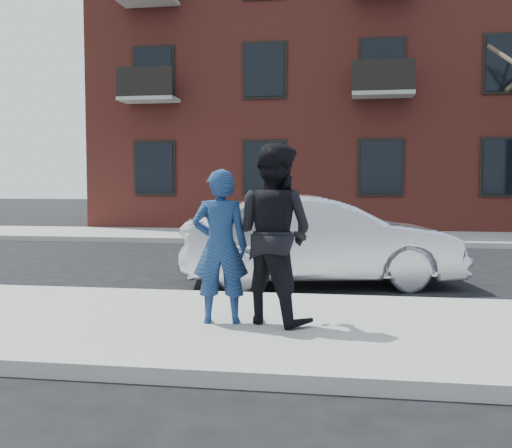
# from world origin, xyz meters

# --- Properties ---
(ground) EXTENTS (100.00, 100.00, 0.00)m
(ground) POSITION_xyz_m (0.00, 0.00, 0.00)
(ground) COLOR black
(ground) RESTS_ON ground
(near_sidewalk) EXTENTS (50.00, 3.50, 0.15)m
(near_sidewalk) POSITION_xyz_m (0.00, -0.25, 0.07)
(near_sidewalk) COLOR gray
(near_sidewalk) RESTS_ON ground
(near_curb) EXTENTS (50.00, 0.10, 0.15)m
(near_curb) POSITION_xyz_m (0.00, 1.55, 0.07)
(near_curb) COLOR #999691
(near_curb) RESTS_ON ground
(far_sidewalk) EXTENTS (50.00, 3.50, 0.15)m
(far_sidewalk) POSITION_xyz_m (0.00, 11.25, 0.07)
(far_sidewalk) COLOR gray
(far_sidewalk) RESTS_ON ground
(far_curb) EXTENTS (50.00, 0.10, 0.15)m
(far_curb) POSITION_xyz_m (0.00, 9.45, 0.07)
(far_curb) COLOR #999691
(far_curb) RESTS_ON ground
(apartment_building) EXTENTS (24.30, 10.30, 12.30)m
(apartment_building) POSITION_xyz_m (2.00, 18.00, 6.16)
(apartment_building) COLOR maroon
(apartment_building) RESTS_ON ground
(silver_sedan) EXTENTS (4.80, 2.49, 1.51)m
(silver_sedan) POSITION_xyz_m (-1.35, 3.16, 0.75)
(silver_sedan) COLOR silver
(silver_sedan) RESTS_ON ground
(man_hoodie) EXTENTS (0.69, 0.53, 1.73)m
(man_hoodie) POSITION_xyz_m (-2.28, -0.29, 1.01)
(man_hoodie) COLOR navy
(man_hoodie) RESTS_ON near_sidewalk
(man_peacoat) EXTENTS (1.22, 1.13, 2.01)m
(man_peacoat) POSITION_xyz_m (-1.69, -0.17, 1.16)
(man_peacoat) COLOR black
(man_peacoat) RESTS_ON near_sidewalk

